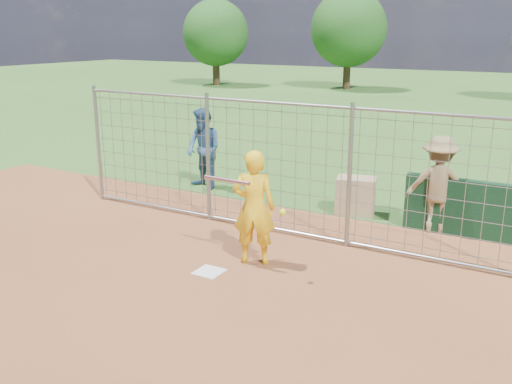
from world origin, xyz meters
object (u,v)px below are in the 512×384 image
Objects in this scene: batter at (254,207)px; bystander_a at (204,149)px; equipment_bin at (356,196)px; bystander_c at (438,185)px.

bystander_a reaches higher than batter.
bystander_a is 2.47× the size of equipment_bin.
batter reaches higher than equipment_bin.
bystander_a is at bearing -66.22° from batter.
equipment_bin is at bearing 16.35° from bystander_a.
bystander_a is at bearing -14.95° from bystander_c.
bystander_a is 4.01m from equipment_bin.
bystander_c is 2.35× the size of equipment_bin.
equipment_bin is (-1.73, 0.25, -0.54)m from bystander_c.
bystander_a is 5.70m from bystander_c.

